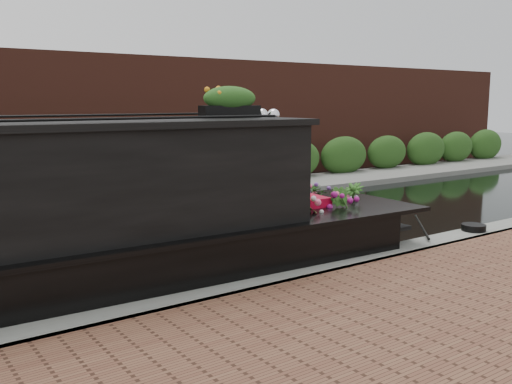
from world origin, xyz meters
TOP-DOWN VIEW (x-y plane):
  - ground at (0.00, 0.00)m, footprint 80.00×80.00m
  - near_bank_coping at (0.00, -3.30)m, footprint 40.00×0.60m
  - far_bank_path at (0.00, 4.20)m, footprint 40.00×2.40m
  - far_hedge at (0.00, 5.10)m, footprint 40.00×1.10m
  - far_brick_wall at (0.00, 7.20)m, footprint 40.00×1.00m
  - rope_fender at (2.78, -1.92)m, footprint 0.33×0.46m
  - coiled_mooring_rope at (4.15, -3.24)m, footprint 0.44×0.44m

SIDE VIEW (x-z plane):
  - ground at x=0.00m, z-range 0.00..0.00m
  - near_bank_coping at x=0.00m, z-range -0.25..0.25m
  - far_bank_path at x=0.00m, z-range -0.17..0.17m
  - far_hedge at x=0.00m, z-range -1.40..1.40m
  - far_brick_wall at x=0.00m, z-range -4.00..4.00m
  - rope_fender at x=2.78m, z-range 0.00..0.33m
  - coiled_mooring_rope at x=4.15m, z-range 0.25..0.37m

